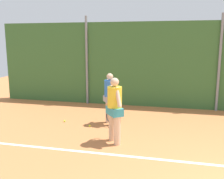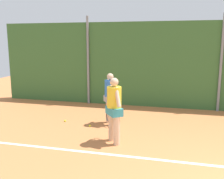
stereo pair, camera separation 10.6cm
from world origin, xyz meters
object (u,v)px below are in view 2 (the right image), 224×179
object	(u,v)px
tennis_ball_1	(65,121)
tennis_ball_5	(111,133)
player_foreground_near	(114,107)
player_midcourt	(110,96)
tennis_ball_0	(90,126)

from	to	relation	value
tennis_ball_1	tennis_ball_5	world-z (taller)	same
player_foreground_near	tennis_ball_5	xyz separation A→B (m)	(-0.23, 0.62, -0.94)
player_midcourt	tennis_ball_1	world-z (taller)	player_midcourt
tennis_ball_5	player_foreground_near	bearing A→B (deg)	-69.45
player_foreground_near	tennis_ball_0	bearing A→B (deg)	7.62
player_midcourt	tennis_ball_0	size ratio (longest dim) A/B	25.04
player_foreground_near	player_midcourt	xyz separation A→B (m)	(-0.49, 1.49, -0.05)
player_midcourt	tennis_ball_5	xyz separation A→B (m)	(0.25, -0.88, -0.89)
player_foreground_near	tennis_ball_5	world-z (taller)	player_foreground_near
player_foreground_near	player_midcourt	bearing A→B (deg)	-19.04
player_foreground_near	tennis_ball_0	world-z (taller)	player_foreground_near
tennis_ball_0	tennis_ball_5	distance (m)	0.91
player_foreground_near	tennis_ball_0	distance (m)	1.75
tennis_ball_0	tennis_ball_5	xyz separation A→B (m)	(0.81, -0.43, 0.00)
tennis_ball_5	player_midcourt	bearing A→B (deg)	106.22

